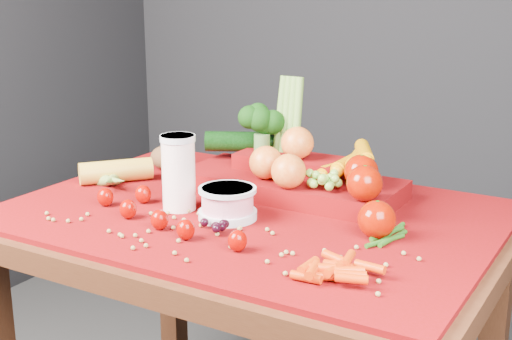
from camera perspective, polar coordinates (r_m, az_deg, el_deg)
The scene contains 12 objects.
table at distance 1.62m, azimuth -0.36°, elevation -6.83°, with size 1.10×0.80×0.75m.
red_cloth at distance 1.58m, azimuth -0.37°, elevation -3.45°, with size 1.05×0.75×0.01m, color #69030B.
milk_glass at distance 1.57m, azimuth -6.22°, elevation 0.02°, with size 0.08×0.08×0.17m.
yogurt_bowl at distance 1.52m, azimuth -2.29°, elevation -2.57°, with size 0.13×0.13×0.07m.
strawberry_scatter at distance 1.51m, azimuth -7.91°, elevation -3.39°, with size 0.44×0.18×0.05m.
dark_grape_cluster at distance 1.45m, azimuth -3.57°, elevation -4.45°, with size 0.06×0.05×0.03m, color black, non-canonical shape.
soybean_scatter at distance 1.42m, azimuth -4.50°, elevation -5.30°, with size 0.84×0.24×0.01m, color #9D8644, non-canonical shape.
corn_ear at distance 1.78m, azimuth -11.40°, elevation -0.60°, with size 0.25×0.26×0.06m.
potato at distance 1.91m, azimuth -7.14°, elevation 0.96°, with size 0.10×0.07×0.07m, color #55331F.
baby_carrot_pile at distance 1.25m, azimuth 6.53°, elevation -7.80°, with size 0.17×0.17×0.03m, color red, non-canonical shape.
green_bean_pile at distance 1.44m, azimuth 10.58°, elevation -5.19°, with size 0.14×0.12×0.01m, color #1F5112, non-canonical shape.
produce_mound at distance 1.68m, azimuth 3.43°, elevation -0.03°, with size 0.60×0.38×0.27m.
Camera 1 is at (0.77, -1.29, 1.27)m, focal length 50.00 mm.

